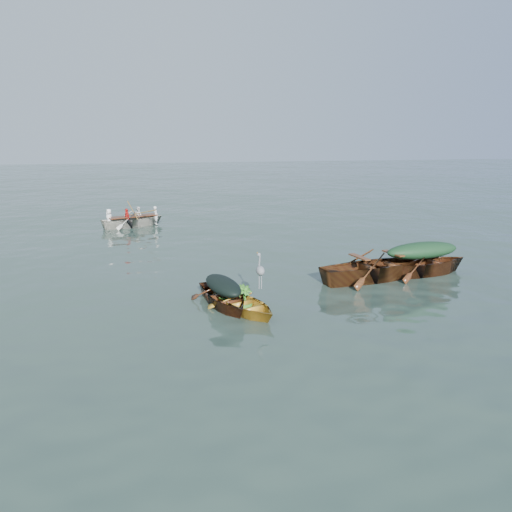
{
  "coord_description": "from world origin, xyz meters",
  "views": [
    {
      "loc": [
        -4.09,
        -11.47,
        4.3
      ],
      "look_at": [
        -0.7,
        3.77,
        0.5
      ],
      "focal_mm": 35.0,
      "sensor_mm": 36.0,
      "label": 1
    }
  ],
  "objects_px": {
    "green_tarp_boat": "(420,275)",
    "rowed_boat": "(134,227)",
    "open_wooden_boat": "(375,280)",
    "heron": "(260,276)",
    "dark_covered_boat": "(223,306)",
    "yellow_dinghy": "(244,312)"
  },
  "relations": [
    {
      "from": "yellow_dinghy",
      "to": "heron",
      "type": "distance_m",
      "value": 1.0
    },
    {
      "from": "yellow_dinghy",
      "to": "dark_covered_boat",
      "type": "bearing_deg",
      "value": 102.83
    },
    {
      "from": "dark_covered_boat",
      "to": "green_tarp_boat",
      "type": "xyz_separation_m",
      "value": [
        6.54,
        1.55,
        0.0
      ]
    },
    {
      "from": "green_tarp_boat",
      "to": "open_wooden_boat",
      "type": "distance_m",
      "value": 1.66
    },
    {
      "from": "dark_covered_boat",
      "to": "open_wooden_boat",
      "type": "xyz_separation_m",
      "value": [
        4.89,
        1.35,
        0.0
      ]
    },
    {
      "from": "open_wooden_boat",
      "to": "heron",
      "type": "bearing_deg",
      "value": 101.76
    },
    {
      "from": "yellow_dinghy",
      "to": "open_wooden_boat",
      "type": "distance_m",
      "value": 4.86
    },
    {
      "from": "dark_covered_boat",
      "to": "heron",
      "type": "height_order",
      "value": "heron"
    },
    {
      "from": "green_tarp_boat",
      "to": "open_wooden_boat",
      "type": "xyz_separation_m",
      "value": [
        -1.64,
        -0.2,
        0.0
      ]
    },
    {
      "from": "green_tarp_boat",
      "to": "rowed_boat",
      "type": "height_order",
      "value": "green_tarp_boat"
    },
    {
      "from": "dark_covered_boat",
      "to": "green_tarp_boat",
      "type": "relative_size",
      "value": 0.72
    },
    {
      "from": "yellow_dinghy",
      "to": "green_tarp_boat",
      "type": "bearing_deg",
      "value": -5.25
    },
    {
      "from": "rowed_boat",
      "to": "heron",
      "type": "distance_m",
      "value": 13.0
    },
    {
      "from": "open_wooden_boat",
      "to": "rowed_boat",
      "type": "distance_m",
      "value": 13.14
    },
    {
      "from": "dark_covered_boat",
      "to": "green_tarp_boat",
      "type": "height_order",
      "value": "green_tarp_boat"
    },
    {
      "from": "dark_covered_boat",
      "to": "open_wooden_boat",
      "type": "relative_size",
      "value": 0.65
    },
    {
      "from": "heron",
      "to": "yellow_dinghy",
      "type": "bearing_deg",
      "value": -174.81
    },
    {
      "from": "open_wooden_boat",
      "to": "green_tarp_boat",
      "type": "bearing_deg",
      "value": -93.78
    },
    {
      "from": "open_wooden_boat",
      "to": "rowed_boat",
      "type": "xyz_separation_m",
      "value": [
        -7.35,
        10.89,
        0.0
      ]
    },
    {
      "from": "yellow_dinghy",
      "to": "rowed_boat",
      "type": "distance_m",
      "value": 13.13
    },
    {
      "from": "green_tarp_boat",
      "to": "rowed_boat",
      "type": "xyz_separation_m",
      "value": [
        -8.99,
        10.69,
        0.0
      ]
    },
    {
      "from": "yellow_dinghy",
      "to": "open_wooden_boat",
      "type": "height_order",
      "value": "open_wooden_boat"
    }
  ]
}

